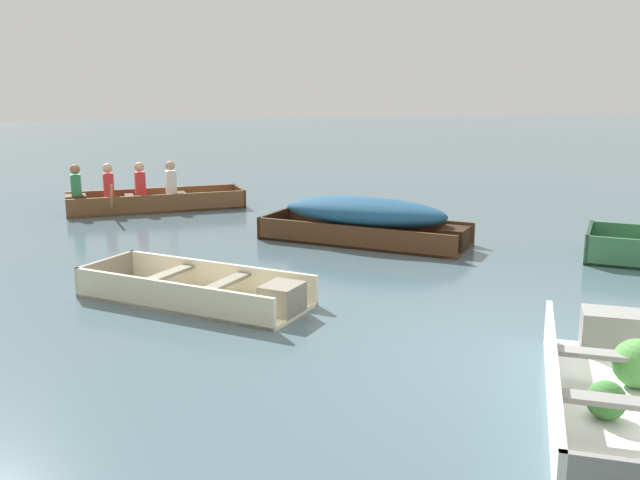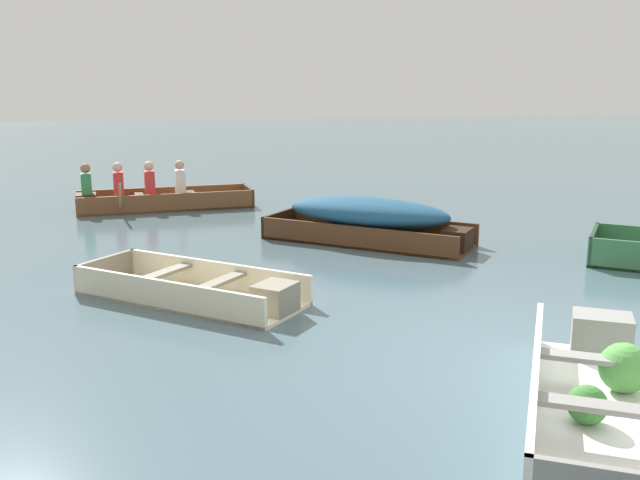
% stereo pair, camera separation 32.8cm
% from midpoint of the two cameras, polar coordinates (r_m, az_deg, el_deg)
% --- Properties ---
extents(ground_plane, '(80.00, 80.00, 0.00)m').
position_cam_midpoint_polar(ground_plane, '(6.71, 15.51, -8.77)').
color(ground_plane, '#47606B').
extents(dinghy_white_foreground, '(2.45, 3.02, 0.43)m').
position_cam_midpoint_polar(dinghy_white_foreground, '(5.83, 21.80, -10.90)').
color(dinghy_white_foreground, white).
rests_on(dinghy_white_foreground, ground).
extents(skiff_dark_varnish_near_moored, '(3.04, 2.83, 0.68)m').
position_cam_midpoint_polar(skiff_dark_varnish_near_moored, '(10.72, 2.84, 1.85)').
color(skiff_dark_varnish_near_moored, '#4C2D19').
rests_on(skiff_dark_varnish_near_moored, ground).
extents(skiff_cream_mid_moored, '(2.56, 2.45, 0.34)m').
position_cam_midpoint_polar(skiff_cream_mid_moored, '(7.98, -10.45, -4.14)').
color(skiff_cream_mid_moored, beige).
rests_on(skiff_cream_mid_moored, ground).
extents(rowboat_wooden_brown_with_crew, '(3.31, 2.19, 0.91)m').
position_cam_midpoint_polar(rowboat_wooden_brown_with_crew, '(13.90, -14.68, 3.31)').
color(rowboat_wooden_brown_with_crew, brown).
rests_on(rowboat_wooden_brown_with_crew, ground).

